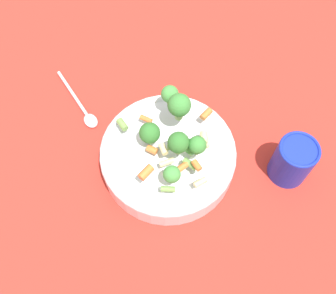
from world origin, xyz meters
name	(u,v)px	position (x,y,z in m)	size (l,w,h in m)	color
ground_plane	(168,162)	(0.00, 0.00, 0.00)	(3.00, 3.00, 0.00)	#B72D23
bowl	(168,156)	(0.00, 0.00, 0.03)	(0.25, 0.25, 0.05)	silver
pasta_salad	(174,132)	(0.01, 0.01, 0.10)	(0.18, 0.19, 0.09)	#8CB766
cup	(293,160)	(0.21, -0.10, 0.05)	(0.07, 0.07, 0.10)	#192DAD
spoon	(83,109)	(-0.13, 0.18, 0.00)	(0.05, 0.17, 0.01)	silver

